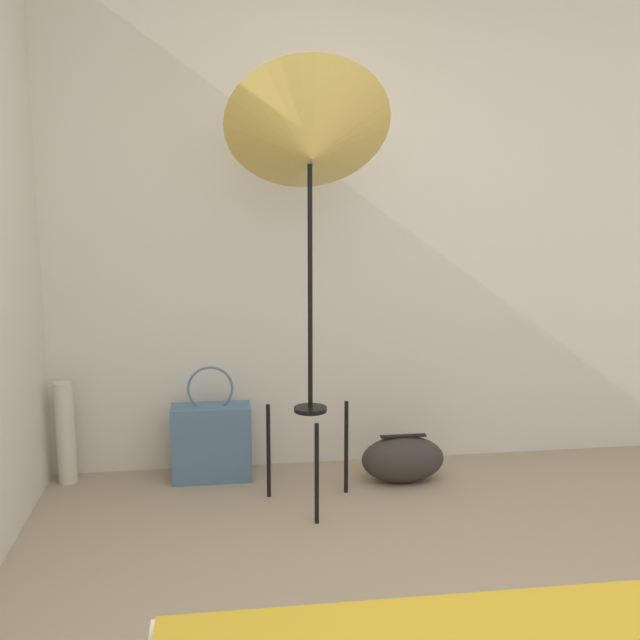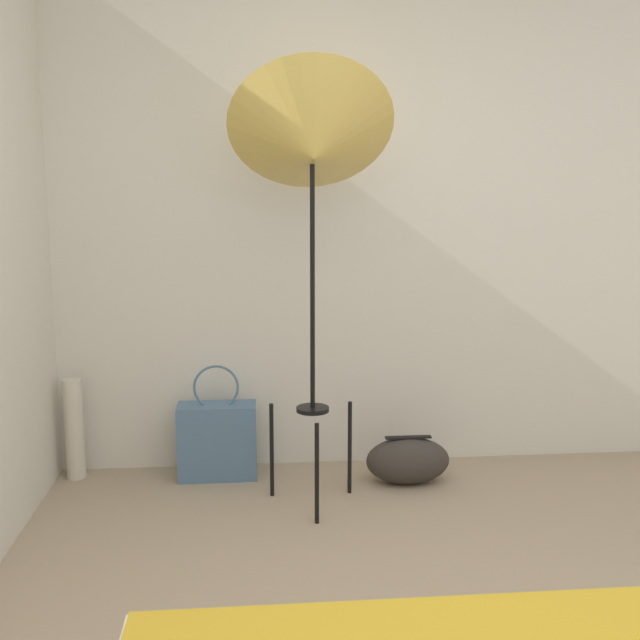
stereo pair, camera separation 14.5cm
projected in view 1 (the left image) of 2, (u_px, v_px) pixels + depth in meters
wall_back at (348, 222)px, 3.92m from camera, size 8.00×0.05×2.60m
photo_umbrella at (310, 145)px, 3.26m from camera, size 0.75×0.68×2.01m
tote_bag at (212, 441)px, 3.81m from camera, size 0.40×0.18×0.59m
duffel_bag at (403, 459)px, 3.79m from camera, size 0.42×0.24×0.24m
paper_roll at (66, 433)px, 3.76m from camera, size 0.10×0.10×0.52m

